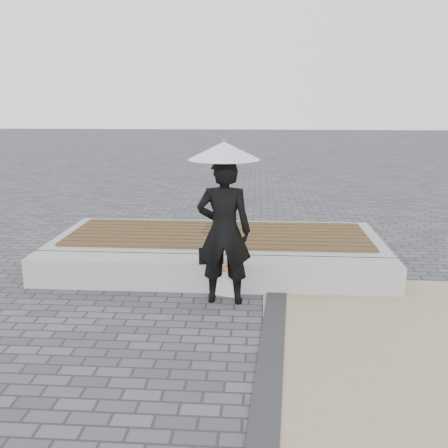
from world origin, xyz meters
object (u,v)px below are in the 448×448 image
Objects in this scene: parasol at (224,151)px; handbag at (211,255)px; seating_ledge at (211,273)px; canvas_tote at (225,281)px; woman at (224,231)px.

handbag is (-0.19, 0.30, -1.37)m from parasol.
handbag is (0.02, -0.17, 0.31)m from seating_ledge.
parasol is at bearing -69.95° from canvas_tote.
handbag is at bearing -56.85° from woman.
parasol is (0.21, -0.47, 1.68)m from seating_ledge.
woman is 0.53m from handbag.
seating_ledge is at bearing 87.15° from handbag.
parasol is at bearing -67.97° from handbag.
seating_ledge is at bearing -64.69° from woman.
parasol is at bearing -65.73° from seating_ledge.
woman reaches higher than seating_ledge.
woman is (0.21, -0.47, 0.71)m from seating_ledge.
seating_ledge is at bearing 148.42° from canvas_tote.
woman is at bearing 0.00° from parasol.
canvas_tote is at bearing -49.58° from seating_ledge.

